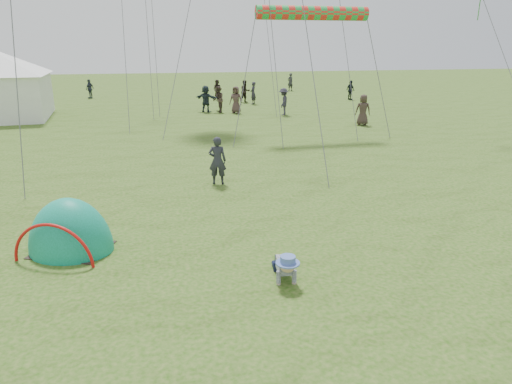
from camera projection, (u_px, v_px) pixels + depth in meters
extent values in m
plane|color=#1A4B09|center=(227.00, 273.00, 9.05)|extent=(140.00, 140.00, 0.00)
ellipsoid|color=#0A7D51|center=(72.00, 250.00, 10.08)|extent=(2.30, 2.12, 2.40)
imported|color=#25262F|center=(217.00, 161.00, 14.66)|extent=(0.64, 0.50, 1.56)
imported|color=#2A2A2E|center=(290.00, 82.00, 45.06)|extent=(0.73, 0.61, 1.70)
imported|color=#43352F|center=(218.00, 99.00, 30.41)|extent=(0.68, 0.86, 1.73)
imported|color=#3A2D28|center=(363.00, 110.00, 25.58)|extent=(0.96, 0.76, 1.72)
imported|color=#27252F|center=(253.00, 93.00, 34.75)|extent=(0.66, 0.73, 1.67)
imported|color=black|center=(245.00, 91.00, 35.72)|extent=(0.99, 0.86, 1.72)
imported|color=#2C3342|center=(90.00, 89.00, 38.65)|extent=(0.81, 0.99, 1.58)
imported|color=#2C2936|center=(284.00, 102.00, 29.27)|extent=(1.04, 1.27, 1.72)
imported|color=#43312F|center=(236.00, 100.00, 30.16)|extent=(1.02, 0.91, 1.75)
imported|color=#212B34|center=(206.00, 99.00, 30.57)|extent=(1.62, 1.41, 1.77)
imported|color=black|center=(218.00, 90.00, 37.57)|extent=(0.98, 0.90, 1.62)
imported|color=black|center=(350.00, 90.00, 37.52)|extent=(0.61, 0.99, 1.58)
cylinder|color=red|center=(313.00, 13.00, 21.21)|extent=(5.40, 0.64, 0.64)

